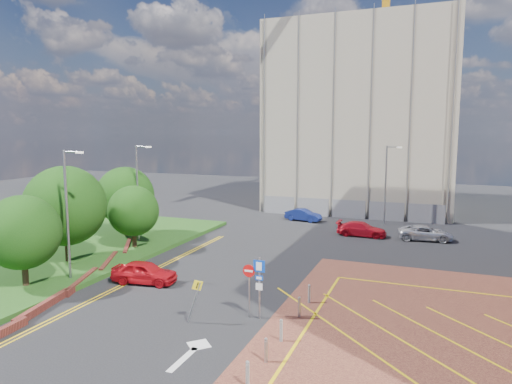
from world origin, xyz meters
The scene contains 19 objects.
ground centered at (0.00, 0.00, 0.00)m, with size 140.00×140.00×0.00m, color black.
grass_bed centered at (-18.00, 6.00, 0.15)m, with size 14.00×32.00×0.30m, color #224917.
retaining_wall centered at (-11.80, 2.00, 0.20)m, with size 6.06×20.33×0.40m.
tree_a centered at (-14.00, 0.00, 3.50)m, with size 4.40×4.40×5.41m.
tree_b centered at (-15.50, 5.00, 4.24)m, with size 5.60×5.60×6.74m.
tree_c centered at (-13.50, 10.00, 3.19)m, with size 4.00×4.00×4.90m.
tree_d centered at (-16.50, 13.00, 3.87)m, with size 5.00×5.00×6.08m.
lamp_left_near centered at (-12.42, 2.00, 4.66)m, with size 1.53×0.16×8.00m.
lamp_left_far centered at (-14.42, 12.00, 4.66)m, with size 1.53×0.16×8.00m.
lamp_back centered at (4.08, 28.00, 4.36)m, with size 1.53×0.16×8.00m.
sign_cluster centered at (0.30, 0.98, 1.95)m, with size 1.17×0.12×3.20m.
warning_sign centered at (-2.18, -0.72, 1.43)m, with size 0.84×0.43×2.24m.
bollard_row centered at (2.30, -1.67, 0.47)m, with size 0.14×11.14×0.90m.
construction_building centered at (0.00, 40.00, 11.00)m, with size 21.20×19.20×22.00m, color #B7A996.
construction_fence centered at (1.00, 30.00, 1.00)m, with size 21.60×0.06×2.00m, color gray.
car_red_left centered at (-8.12, 3.61, 0.69)m, with size 1.64×4.07×1.39m, color red.
car_blue_back centered at (-4.19, 26.69, 0.63)m, with size 1.34×3.85×1.27m, color navy.
car_red_back centered at (2.61, 21.67, 0.64)m, with size 1.80×4.43×1.28m, color red.
car_silver_back centered at (8.04, 22.06, 0.63)m, with size 2.10×4.56×1.27m, color silver.
Camera 1 is at (8.23, -19.52, 9.33)m, focal length 32.00 mm.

